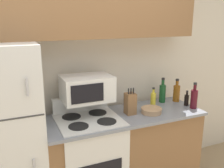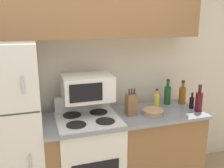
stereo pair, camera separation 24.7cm
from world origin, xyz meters
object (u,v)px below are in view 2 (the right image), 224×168
object	(u,v)px
bowl	(153,112)
bottle_wine_green	(167,94)
bottle_wine_red	(199,101)
refrigerator	(4,134)
microwave	(87,87)
knife_block	(131,104)
bottle_cooking_spray	(157,100)
stove	(89,159)
bottle_soy_sauce	(192,102)
bottle_whiskey	(182,95)

from	to	relation	value
bowl	bottle_wine_green	size ratio (longest dim) A/B	0.75
bottle_wine_green	bottle_wine_red	world-z (taller)	same
refrigerator	microwave	distance (m)	0.90
refrigerator	microwave	xyz separation A→B (m)	(0.81, 0.05, 0.37)
bottle_wine_green	bottle_wine_red	bearing A→B (deg)	-58.18
knife_block	bottle_cooking_spray	xyz separation A→B (m)	(0.35, 0.11, -0.03)
bottle_wine_red	microwave	bearing A→B (deg)	167.94
bottle_cooking_spray	bottle_wine_red	bearing A→B (deg)	-32.66
stove	bowl	world-z (taller)	stove
microwave	knife_block	distance (m)	0.49
bottle_wine_green	stove	bearing A→B (deg)	-170.07
stove	knife_block	world-z (taller)	knife_block
bottle_soy_sauce	bottle_wine_red	xyz separation A→B (m)	(0.01, -0.10, 0.05)
microwave	bottle_soy_sauce	size ratio (longest dim) A/B	2.76
microwave	bottle_wine_green	distance (m)	0.99
stove	bowl	size ratio (longest dim) A/B	4.90
refrigerator	knife_block	size ratio (longest dim) A/B	6.04
refrigerator	bottle_whiskey	bearing A→B (deg)	2.35
bowl	bottle_soy_sauce	size ratio (longest dim) A/B	1.25
stove	bottle_wine_green	size ratio (longest dim) A/B	3.68
stove	bottle_whiskey	world-z (taller)	bottle_whiskey
microwave	bottle_cooking_spray	size ratio (longest dim) A/B	2.26
microwave	bottle_whiskey	xyz separation A→B (m)	(1.14, 0.03, -0.19)
bottle_wine_green	bottle_wine_red	size ratio (longest dim) A/B	1.00
refrigerator	knife_block	distance (m)	1.26
stove	bottle_wine_red	size ratio (longest dim) A/B	3.68
bottle_cooking_spray	microwave	bearing A→B (deg)	179.49
stove	bottle_wine_green	distance (m)	1.15
microwave	bottle_whiskey	world-z (taller)	microwave
stove	microwave	size ratio (longest dim) A/B	2.22
bottle_soy_sauce	bottle_wine_red	distance (m)	0.11
microwave	bottle_cooking_spray	xyz separation A→B (m)	(0.79, -0.01, -0.21)
bottle_wine_red	bottle_cooking_spray	world-z (taller)	bottle_wine_red
knife_block	refrigerator	bearing A→B (deg)	177.06
refrigerator	bottle_wine_green	distance (m)	1.80
stove	bottle_soy_sauce	world-z (taller)	bottle_soy_sauce
bottle_soy_sauce	bottle_wine_green	size ratio (longest dim) A/B	0.60
bottle_soy_sauce	bottle_whiskey	distance (m)	0.18
bottle_soy_sauce	microwave	bearing A→B (deg)	172.80
bowl	bottle_wine_green	bearing A→B (deg)	39.46
bottle_wine_green	bowl	bearing A→B (deg)	-140.54
bowl	bottle_cooking_spray	world-z (taller)	bottle_cooking_spray
stove	bottle_cooking_spray	xyz separation A→B (m)	(0.81, 0.10, 0.53)
bottle_wine_green	bottle_wine_red	distance (m)	0.38
bottle_wine_red	bottle_whiskey	xyz separation A→B (m)	(-0.02, 0.28, -0.01)
bottle_wine_green	bottle_cooking_spray	distance (m)	0.20
microwave	knife_block	size ratio (longest dim) A/B	1.74
bottle_wine_red	bottle_cooking_spray	distance (m)	0.45
refrigerator	bottle_soy_sauce	size ratio (longest dim) A/B	9.57
stove	bottle_cooking_spray	world-z (taller)	bottle_cooking_spray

